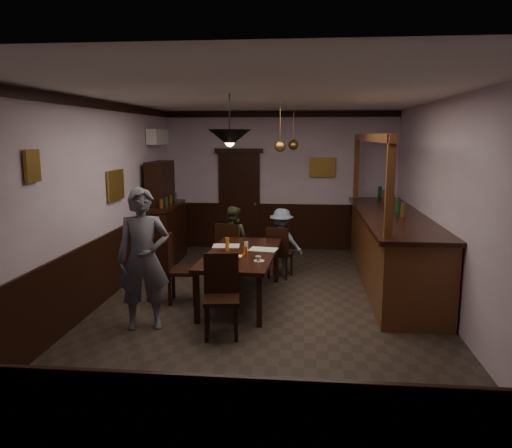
# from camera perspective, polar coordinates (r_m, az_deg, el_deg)

# --- Properties ---
(room) EXTENTS (5.01, 8.01, 3.01)m
(room) POSITION_cam_1_polar(r_m,az_deg,el_deg) (6.93, 1.16, 1.95)
(room) COLOR #2D2621
(room) RESTS_ON ground
(dining_table) EXTENTS (1.11, 2.25, 0.75)m
(dining_table) POSITION_cam_1_polar(r_m,az_deg,el_deg) (7.51, -1.67, -3.73)
(dining_table) COLOR black
(dining_table) RESTS_ON ground
(chair_far_left) EXTENTS (0.49, 0.49, 0.96)m
(chair_far_left) POSITION_cam_1_polar(r_m,az_deg,el_deg) (8.85, -3.13, -2.66)
(chair_far_left) COLOR black
(chair_far_left) RESTS_ON ground
(chair_far_right) EXTENTS (0.49, 0.49, 0.92)m
(chair_far_right) POSITION_cam_1_polar(r_m,az_deg,el_deg) (8.72, 2.65, -3.02)
(chair_far_right) COLOR black
(chair_far_right) RESTS_ON ground
(chair_near) EXTENTS (0.51, 0.51, 1.02)m
(chair_near) POSITION_cam_1_polar(r_m,az_deg,el_deg) (6.30, -3.98, -7.67)
(chair_near) COLOR black
(chair_near) RESTS_ON ground
(chair_side) EXTENTS (0.50, 0.50, 1.04)m
(chair_side) POSITION_cam_1_polar(r_m,az_deg,el_deg) (7.56, -8.97, -4.69)
(chair_side) COLOR black
(chair_side) RESTS_ON ground
(person_standing) EXTENTS (0.76, 0.59, 1.84)m
(person_standing) POSITION_cam_1_polar(r_m,az_deg,el_deg) (6.57, -12.74, -3.92)
(person_standing) COLOR #565662
(person_standing) RESTS_ON ground
(person_seated_left) EXTENTS (0.70, 0.61, 1.22)m
(person_seated_left) POSITION_cam_1_polar(r_m,az_deg,el_deg) (9.09, -2.72, -1.77)
(person_seated_left) COLOR #494A2C
(person_seated_left) RESTS_ON ground
(person_seated_right) EXTENTS (0.88, 0.68, 1.20)m
(person_seated_right) POSITION_cam_1_polar(r_m,az_deg,el_deg) (8.97, 2.94, -2.03)
(person_seated_right) COLOR slate
(person_seated_right) RESTS_ON ground
(newspaper_left) EXTENTS (0.44, 0.34, 0.01)m
(newspaper_left) POSITION_cam_1_polar(r_m,az_deg,el_deg) (7.92, -3.43, -2.50)
(newspaper_left) COLOR silver
(newspaper_left) RESTS_ON dining_table
(newspaper_right) EXTENTS (0.46, 0.36, 0.01)m
(newspaper_right) POSITION_cam_1_polar(r_m,az_deg,el_deg) (7.67, 0.84, -2.92)
(newspaper_right) COLOR silver
(newspaper_right) RESTS_ON dining_table
(napkin) EXTENTS (0.16, 0.16, 0.00)m
(napkin) POSITION_cam_1_polar(r_m,az_deg,el_deg) (7.27, -2.20, -3.67)
(napkin) COLOR #F6E15A
(napkin) RESTS_ON dining_table
(saucer) EXTENTS (0.15, 0.15, 0.01)m
(saucer) POSITION_cam_1_polar(r_m,az_deg,el_deg) (6.96, 0.35, -4.25)
(saucer) COLOR white
(saucer) RESTS_ON dining_table
(coffee_cup) EXTENTS (0.08, 0.08, 0.07)m
(coffee_cup) POSITION_cam_1_polar(r_m,az_deg,el_deg) (6.91, 0.26, -3.98)
(coffee_cup) COLOR white
(coffee_cup) RESTS_ON saucer
(pastry_plate) EXTENTS (0.22, 0.22, 0.01)m
(pastry_plate) POSITION_cam_1_polar(r_m,az_deg,el_deg) (6.93, -3.07, -4.31)
(pastry_plate) COLOR white
(pastry_plate) RESTS_ON dining_table
(pastry_ring_a) EXTENTS (0.13, 0.13, 0.04)m
(pastry_ring_a) POSITION_cam_1_polar(r_m,az_deg,el_deg) (6.98, -3.01, -3.98)
(pastry_ring_a) COLOR #C68C47
(pastry_ring_a) RESTS_ON pastry_plate
(pastry_ring_b) EXTENTS (0.13, 0.13, 0.04)m
(pastry_ring_b) POSITION_cam_1_polar(r_m,az_deg,el_deg) (7.02, -2.50, -3.90)
(pastry_ring_b) COLOR #C68C47
(pastry_ring_b) RESTS_ON pastry_plate
(soda_can) EXTENTS (0.07, 0.07, 0.12)m
(soda_can) POSITION_cam_1_polar(r_m,az_deg,el_deg) (7.33, -1.23, -3.08)
(soda_can) COLOR orange
(soda_can) RESTS_ON dining_table
(beer_glass) EXTENTS (0.06, 0.06, 0.20)m
(beer_glass) POSITION_cam_1_polar(r_m,az_deg,el_deg) (7.60, -3.31, -2.31)
(beer_glass) COLOR #BF721E
(beer_glass) RESTS_ON dining_table
(water_glass) EXTENTS (0.06, 0.06, 0.15)m
(water_glass) POSITION_cam_1_polar(r_m,az_deg,el_deg) (7.53, -1.13, -2.59)
(water_glass) COLOR silver
(water_glass) RESTS_ON dining_table
(pepper_mill) EXTENTS (0.04, 0.04, 0.14)m
(pepper_mill) POSITION_cam_1_polar(r_m,az_deg,el_deg) (6.83, -5.64, -4.02)
(pepper_mill) COLOR black
(pepper_mill) RESTS_ON dining_table
(sideboard) EXTENTS (0.54, 1.50, 1.99)m
(sideboard) POSITION_cam_1_polar(r_m,az_deg,el_deg) (9.90, -10.55, 0.15)
(sideboard) COLOR black
(sideboard) RESTS_ON ground
(bar_counter) EXTENTS (1.04, 4.47, 2.50)m
(bar_counter) POSITION_cam_1_polar(r_m,az_deg,el_deg) (8.67, 15.20, -2.57)
(bar_counter) COLOR #543016
(bar_counter) RESTS_ON ground
(door_back) EXTENTS (0.90, 0.06, 2.10)m
(door_back) POSITION_cam_1_polar(r_m,az_deg,el_deg) (10.98, -1.92, 2.62)
(door_back) COLOR black
(door_back) RESTS_ON ground
(ac_unit) EXTENTS (0.20, 0.85, 0.30)m
(ac_unit) POSITION_cam_1_polar(r_m,az_deg,el_deg) (10.17, -11.19, 9.75)
(ac_unit) COLOR white
(ac_unit) RESTS_ON ground
(picture_left_small) EXTENTS (0.04, 0.28, 0.36)m
(picture_left_small) POSITION_cam_1_polar(r_m,az_deg,el_deg) (6.04, -24.21, 6.08)
(picture_left_small) COLOR olive
(picture_left_small) RESTS_ON ground
(picture_left_large) EXTENTS (0.04, 0.62, 0.48)m
(picture_left_large) POSITION_cam_1_polar(r_m,az_deg,el_deg) (8.24, -15.74, 4.29)
(picture_left_large) COLOR olive
(picture_left_large) RESTS_ON ground
(picture_back) EXTENTS (0.55, 0.04, 0.42)m
(picture_back) POSITION_cam_1_polar(r_m,az_deg,el_deg) (10.83, 7.61, 6.42)
(picture_back) COLOR olive
(picture_back) RESTS_ON ground
(pendant_iron) EXTENTS (0.56, 0.56, 0.66)m
(pendant_iron) POSITION_cam_1_polar(r_m,az_deg,el_deg) (6.51, -3.03, 9.78)
(pendant_iron) COLOR black
(pendant_iron) RESTS_ON ground
(pendant_brass_mid) EXTENTS (0.20, 0.20, 0.81)m
(pendant_brass_mid) POSITION_cam_1_polar(r_m,az_deg,el_deg) (8.58, 2.77, 8.87)
(pendant_brass_mid) COLOR #BF8C3F
(pendant_brass_mid) RESTS_ON ground
(pendant_brass_far) EXTENTS (0.20, 0.20, 0.81)m
(pendant_brass_far) POSITION_cam_1_polar(r_m,az_deg,el_deg) (9.68, 4.30, 9.00)
(pendant_brass_far) COLOR #BF8C3F
(pendant_brass_far) RESTS_ON ground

